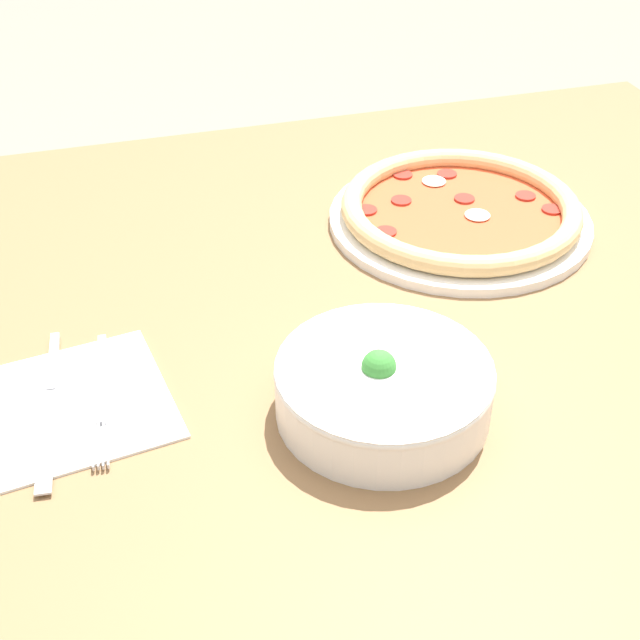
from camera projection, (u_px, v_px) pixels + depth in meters
dining_table at (406, 374)px, 1.04m from camera, size 1.18×1.02×0.76m
pizza at (460, 212)px, 1.11m from camera, size 0.33×0.33×0.04m
bowl at (384, 386)px, 0.82m from camera, size 0.20×0.20×0.07m
napkin at (74, 405)px, 0.85m from camera, size 0.20×0.20×0.00m
fork at (102, 395)px, 0.85m from camera, size 0.03×0.19×0.00m
knife at (50, 400)px, 0.85m from camera, size 0.03×0.23×0.01m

